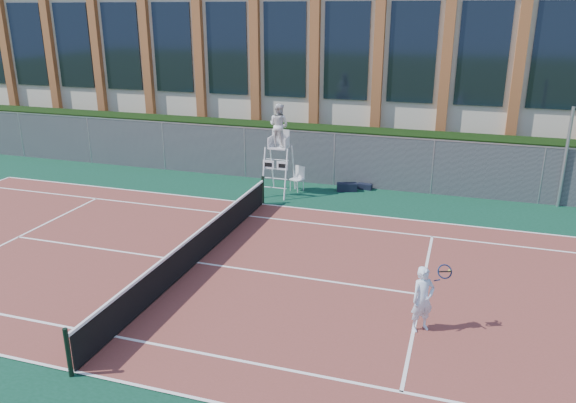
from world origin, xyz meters
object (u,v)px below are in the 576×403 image
(steel_pole, at_px, (565,158))
(umpire_chair, at_px, (279,128))
(tennis_player, at_px, (423,299))
(plastic_chair, at_px, (298,176))

(steel_pole, bearing_deg, umpire_chair, -171.07)
(steel_pole, height_order, tennis_player, steel_pole)
(umpire_chair, distance_m, tennis_player, 10.99)
(steel_pole, distance_m, plastic_chair, 10.02)
(steel_pole, height_order, umpire_chair, steel_pole)
(umpire_chair, xyz_separation_m, plastic_chair, (0.63, 0.59, -2.07))
(steel_pole, distance_m, tennis_player, 11.25)
(plastic_chair, height_order, tennis_player, tennis_player)
(umpire_chair, relative_size, plastic_chair, 3.65)
(steel_pole, relative_size, umpire_chair, 1.03)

